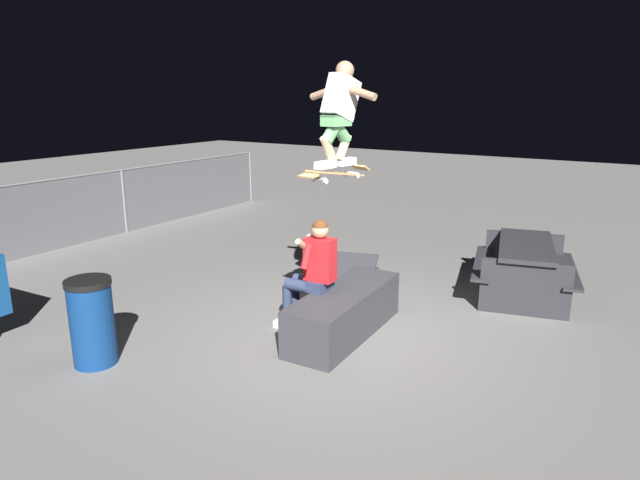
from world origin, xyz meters
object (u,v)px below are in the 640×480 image
at_px(person_sitting_on_ledge, 312,269).
at_px(kicker_ramp, 343,275).
at_px(picnic_table_back, 525,261).
at_px(skater_airborne, 340,109).
at_px(trash_bin, 92,322).
at_px(ledge_box_main, 344,312).
at_px(skateboard, 336,173).

relative_size(person_sitting_on_ledge, kicker_ramp, 1.02).
bearing_deg(picnic_table_back, skater_airborne, 146.63).
distance_m(person_sitting_on_ledge, kicker_ramp, 2.09).
height_order(person_sitting_on_ledge, skater_airborne, skater_airborne).
height_order(person_sitting_on_ledge, trash_bin, person_sitting_on_ledge).
relative_size(ledge_box_main, skater_airborne, 1.66).
bearing_deg(trash_bin, picnic_table_back, -36.43).
bearing_deg(kicker_ramp, picnic_table_back, -73.28).
distance_m(ledge_box_main, kicker_ramp, 2.00).
bearing_deg(person_sitting_on_ledge, trash_bin, 141.92).
bearing_deg(skateboard, person_sitting_on_ledge, 119.24).
height_order(ledge_box_main, skateboard, skateboard).
xyz_separation_m(kicker_ramp, picnic_table_back, (0.74, -2.47, 0.44)).
xyz_separation_m(ledge_box_main, trash_bin, (-2.03, 1.84, 0.20)).
bearing_deg(kicker_ramp, ledge_box_main, -149.81).
relative_size(ledge_box_main, person_sitting_on_ledge, 1.35).
distance_m(kicker_ramp, picnic_table_back, 2.62).
relative_size(ledge_box_main, trash_bin, 2.01).
distance_m(person_sitting_on_ledge, skateboard, 1.15).
distance_m(skateboard, trash_bin, 3.01).
bearing_deg(kicker_ramp, person_sitting_on_ledge, -160.97).
bearing_deg(trash_bin, skateboard, -40.34).
bearing_deg(picnic_table_back, kicker_ramp, 106.72).
height_order(person_sitting_on_ledge, kicker_ramp, person_sitting_on_ledge).
distance_m(ledge_box_main, skater_airborne, 2.31).
relative_size(kicker_ramp, picnic_table_back, 0.68).
distance_m(skateboard, picnic_table_back, 3.25).
xyz_separation_m(ledge_box_main, kicker_ramp, (1.72, 1.00, -0.21)).
xyz_separation_m(ledge_box_main, picnic_table_back, (2.46, -1.47, 0.23)).
relative_size(person_sitting_on_ledge, picnic_table_back, 0.70).
bearing_deg(ledge_box_main, skater_airborne, 65.71).
bearing_deg(skater_airborne, picnic_table_back, -33.37).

